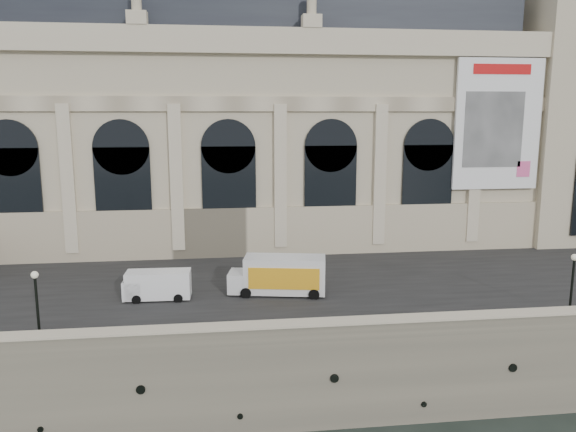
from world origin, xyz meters
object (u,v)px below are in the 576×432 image
(lamp_right, at_px, (572,285))
(van_b, at_px, (282,275))
(box_truck, at_px, (279,275))
(van_c, at_px, (154,285))
(lamp_left, at_px, (37,306))

(lamp_right, bearing_deg, van_b, 156.66)
(box_truck, height_order, lamp_right, lamp_right)
(box_truck, bearing_deg, van_c, -179.36)
(van_c, distance_m, lamp_right, 30.41)
(box_truck, height_order, lamp_left, lamp_left)
(lamp_right, bearing_deg, van_c, 166.20)
(lamp_right, bearing_deg, box_truck, 159.66)
(van_b, distance_m, lamp_left, 18.38)
(van_c, bearing_deg, box_truck, 0.64)
(box_truck, relative_size, lamp_right, 1.75)
(van_b, distance_m, van_c, 10.09)
(box_truck, distance_m, lamp_right, 21.19)
(van_c, relative_size, box_truck, 0.65)
(lamp_left, height_order, lamp_right, lamp_right)
(van_b, relative_size, van_c, 1.15)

